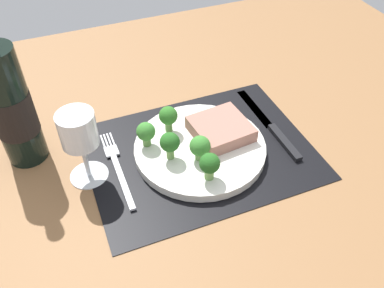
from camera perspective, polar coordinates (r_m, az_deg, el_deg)
The scene contains 13 objects.
ground_plane at distance 75.82cm, azimuth 1.08°, elevation -2.00°, with size 140.00×110.00×3.00cm, color brown.
placemat at distance 74.66cm, azimuth 1.10°, elevation -1.12°, with size 40.21×30.48×0.30cm, color black.
plate at distance 73.99cm, azimuth 1.11°, elevation -0.59°, with size 23.81×23.81×1.60cm, color silver.
steak at distance 74.93cm, azimuth 4.03°, elevation 2.12°, with size 9.87×9.69×2.55cm, color #9E6B5B.
broccoli_front_edge at distance 74.25cm, azimuth -3.34°, elevation 3.86°, with size 3.44×3.44×5.34cm.
broccoli_center at distance 69.17cm, azimuth 1.13°, elevation -0.38°, with size 3.63×3.63×4.71cm.
broccoli_back_left at distance 65.71cm, azimuth 2.48°, elevation -2.85°, with size 3.44×3.44×5.13cm.
broccoli_near_fork at distance 68.92cm, azimuth -3.12°, elevation 0.13°, with size 3.45×3.45×5.35cm.
broccoli_near_steak at distance 72.01cm, azimuth -6.46°, elevation 1.63°, with size 3.37×3.37×4.81cm.
fork at distance 72.54cm, azimuth -10.38°, elevation -3.24°, with size 2.40×19.20×0.50cm.
knife at distance 80.45cm, azimuth 11.18°, elevation 2.26°, with size 1.80×23.00×0.80cm.
wine_bottle at distance 73.11cm, azimuth -24.01°, elevation 4.80°, with size 7.03×7.03×30.71cm.
wine_glass at distance 66.50cm, azimuth -15.52°, elevation 1.27°, with size 6.62×6.62×13.57cm.
Camera 1 is at (-21.17, -48.85, 52.48)cm, focal length 38.14 mm.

